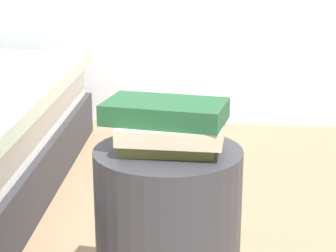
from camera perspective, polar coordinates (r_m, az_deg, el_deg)
The scene contains 4 objects.
side_table at distance 1.61m, azimuth 0.00°, elevation -10.72°, with size 0.38×0.38×0.50m, color #333338.
book_olive at distance 1.50m, azimuth 0.18°, elevation -1.74°, with size 0.23×0.15×0.03m, color olive.
book_cream at distance 1.49m, azimuth 0.41°, elevation -0.39°, with size 0.26×0.20×0.04m, color beige.
book_forest at distance 1.48m, azimuth -0.28°, elevation 1.37°, with size 0.30×0.17×0.05m, color #1E512D.
Camera 1 is at (0.13, -1.42, 0.99)m, focal length 63.86 mm.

